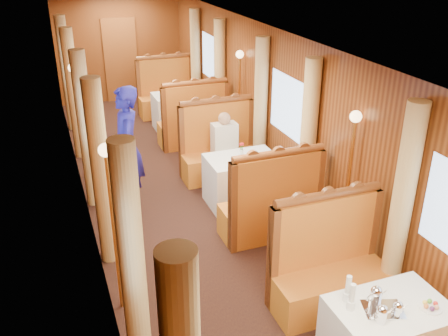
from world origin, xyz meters
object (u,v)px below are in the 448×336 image
rose_vase_mid (242,147)px  table_far (179,111)px  fruit_plate (431,306)px  banquette_near_aft (329,271)px  banquette_mid_fwd (271,209)px  banquette_mid_aft (219,153)px  banquette_far_fwd (193,125)px  steward (127,148)px  teapot_right (397,311)px  passenger (225,141)px  tea_tray (383,310)px  rose_vase_far (180,86)px  banquette_far_aft (167,96)px  table_mid (242,180)px  teapot_left (381,316)px  teapot_back (376,298)px

rose_vase_mid → table_far: bearing=89.6°
fruit_plate → banquette_near_aft: bearing=104.8°
banquette_near_aft → fruit_plate: bearing=-75.2°
banquette_mid_fwd → fruit_plate: bearing=-83.4°
rose_vase_mid → banquette_mid_fwd: bearing=-88.5°
banquette_mid_aft → banquette_far_fwd: 1.47m
steward → teapot_right: bearing=24.2°
fruit_plate → teapot_right: bearing=176.9°
banquette_near_aft → teapot_right: banquette_near_aft is taller
banquette_mid_fwd → teapot_right: bearing=-91.0°
teapot_right → passenger: passenger is taller
table_far → rose_vase_mid: (-0.03, -3.53, 0.55)m
tea_tray → teapot_right: teapot_right is taller
banquette_mid_fwd → banquette_mid_aft: size_ratio=1.00×
banquette_mid_fwd → tea_tray: 2.52m
rose_vase_mid → steward: bearing=160.3°
tea_tray → rose_vase_far: 7.02m
banquette_far_aft → tea_tray: (-0.11, -8.03, 0.33)m
table_mid → rose_vase_mid: 0.55m
table_far → passenger: size_ratio=1.38×
banquette_near_aft → banquette_mid_aft: same height
banquette_far_aft → banquette_mid_fwd: bearing=-90.0°
teapot_left → banquette_mid_fwd: bearing=88.1°
banquette_near_aft → banquette_far_aft: size_ratio=1.00×
banquette_near_aft → rose_vase_mid: (-0.03, 2.46, 0.50)m
fruit_plate → rose_vase_mid: size_ratio=0.57×
teapot_left → fruit_plate: 0.52m
banquette_mid_fwd → teapot_back: size_ratio=7.64×
banquette_far_aft → teapot_right: (-0.04, -8.13, 0.39)m
table_mid → fruit_plate: fruit_plate is taller
table_mid → banquette_mid_fwd: (0.00, -1.01, 0.05)m
table_mid → banquette_mid_aft: 1.02m
banquette_far_fwd → banquette_mid_fwd: bearing=-90.0°
banquette_mid_aft → rose_vase_far: size_ratio=3.72×
banquette_mid_fwd → steward: (-1.60, 1.55, 0.50)m
tea_tray → passenger: passenger is taller
tea_tray → banquette_mid_aft: bearing=88.6°
banquette_mid_aft → fruit_plate: banquette_mid_aft is taller
rose_vase_far → steward: steward is taller
banquette_far_fwd → teapot_back: (-0.13, -5.90, 0.40)m
teapot_left → steward: bearing=111.2°
banquette_mid_fwd → fruit_plate: 2.66m
table_mid → teapot_back: teapot_back is taller
fruit_plate → rose_vase_mid: 3.63m
teapot_right → banquette_far_aft: bearing=92.9°
banquette_near_aft → banquette_mid_fwd: 1.47m
teapot_right → table_mid: bearing=92.5°
banquette_mid_fwd → teapot_left: size_ratio=8.36×
rose_vase_mid → passenger: (0.03, 0.76, -0.19)m
banquette_mid_fwd → banquette_far_fwd: bearing=90.0°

